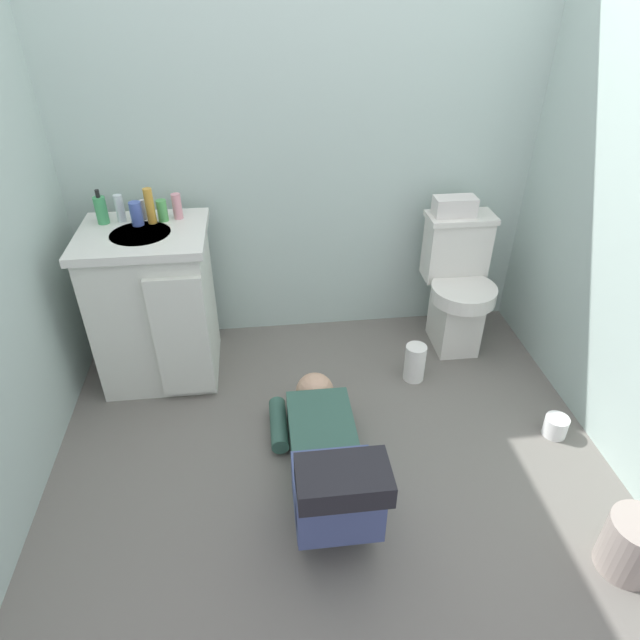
{
  "coord_description": "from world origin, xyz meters",
  "views": [
    {
      "loc": [
        -0.25,
        -1.77,
        1.9
      ],
      "look_at": [
        0.01,
        0.38,
        0.45
      ],
      "focal_mm": 30.79,
      "sensor_mm": 36.0,
      "label": 1
    }
  ],
  "objects_px": {
    "bottle_green": "(162,211)",
    "person_plumber": "(327,459)",
    "tissue_box": "(455,206)",
    "soap_dispenser": "(101,210)",
    "vanity_cabinet": "(156,305)",
    "toilet": "(457,286)",
    "faucet": "(143,210)",
    "bottle_clear": "(120,208)",
    "bottle_blue": "(136,214)",
    "bottle_amber": "(150,206)",
    "bottle_pink": "(177,206)",
    "paper_towel_roll": "(415,363)",
    "toilet_paper_roll": "(556,426)",
    "trash_can": "(632,545)"
  },
  "relations": [
    {
      "from": "person_plumber",
      "to": "vanity_cabinet",
      "type": "bearing_deg",
      "value": 130.38
    },
    {
      "from": "faucet",
      "to": "bottle_green",
      "type": "distance_m",
      "value": 0.1
    },
    {
      "from": "faucet",
      "to": "bottle_pink",
      "type": "bearing_deg",
      "value": -0.33
    },
    {
      "from": "person_plumber",
      "to": "bottle_amber",
      "type": "distance_m",
      "value": 1.43
    },
    {
      "from": "faucet",
      "to": "bottle_amber",
      "type": "xyz_separation_m",
      "value": [
        0.04,
        -0.05,
        0.04
      ]
    },
    {
      "from": "person_plumber",
      "to": "tissue_box",
      "type": "height_order",
      "value": "tissue_box"
    },
    {
      "from": "faucet",
      "to": "soap_dispenser",
      "type": "distance_m",
      "value": 0.19
    },
    {
      "from": "tissue_box",
      "to": "bottle_pink",
      "type": "distance_m",
      "value": 1.42
    },
    {
      "from": "vanity_cabinet",
      "to": "bottle_green",
      "type": "bearing_deg",
      "value": 53.46
    },
    {
      "from": "faucet",
      "to": "bottle_amber",
      "type": "relative_size",
      "value": 0.58
    },
    {
      "from": "toilet",
      "to": "tissue_box",
      "type": "xyz_separation_m",
      "value": [
        -0.04,
        0.09,
        0.43
      ]
    },
    {
      "from": "faucet",
      "to": "person_plumber",
      "type": "xyz_separation_m",
      "value": [
        0.77,
        -1.04,
        -0.69
      ]
    },
    {
      "from": "tissue_box",
      "to": "soap_dispenser",
      "type": "relative_size",
      "value": 1.33
    },
    {
      "from": "toilet",
      "to": "bottle_blue",
      "type": "height_order",
      "value": "bottle_blue"
    },
    {
      "from": "vanity_cabinet",
      "to": "soap_dispenser",
      "type": "relative_size",
      "value": 4.94
    },
    {
      "from": "toilet",
      "to": "trash_can",
      "type": "xyz_separation_m",
      "value": [
        0.2,
        -1.47,
        -0.25
      ]
    },
    {
      "from": "bottle_blue",
      "to": "bottle_green",
      "type": "relative_size",
      "value": 1.09
    },
    {
      "from": "person_plumber",
      "to": "trash_can",
      "type": "xyz_separation_m",
      "value": [
        1.05,
        -0.48,
        -0.05
      ]
    },
    {
      "from": "vanity_cabinet",
      "to": "soap_dispenser",
      "type": "distance_m",
      "value": 0.52
    },
    {
      "from": "bottle_blue",
      "to": "paper_towel_roll",
      "type": "xyz_separation_m",
      "value": [
        1.34,
        -0.31,
        -0.77
      ]
    },
    {
      "from": "soap_dispenser",
      "to": "bottle_green",
      "type": "bearing_deg",
      "value": -1.01
    },
    {
      "from": "bottle_amber",
      "to": "bottle_blue",
      "type": "bearing_deg",
      "value": -166.37
    },
    {
      "from": "bottle_blue",
      "to": "bottle_green",
      "type": "height_order",
      "value": "bottle_blue"
    },
    {
      "from": "trash_can",
      "to": "paper_towel_roll",
      "type": "relative_size",
      "value": 1.17
    },
    {
      "from": "bottle_clear",
      "to": "bottle_green",
      "type": "bearing_deg",
      "value": -5.39
    },
    {
      "from": "bottle_clear",
      "to": "bottle_blue",
      "type": "relative_size",
      "value": 1.15
    },
    {
      "from": "soap_dispenser",
      "to": "bottle_clear",
      "type": "xyz_separation_m",
      "value": [
        0.08,
        0.01,
        -0.0
      ]
    },
    {
      "from": "soap_dispenser",
      "to": "toilet_paper_roll",
      "type": "relative_size",
      "value": 1.51
    },
    {
      "from": "faucet",
      "to": "bottle_green",
      "type": "relative_size",
      "value": 0.97
    },
    {
      "from": "tissue_box",
      "to": "paper_towel_roll",
      "type": "xyz_separation_m",
      "value": [
        -0.25,
        -0.41,
        -0.7
      ]
    },
    {
      "from": "paper_towel_roll",
      "to": "bottle_green",
      "type": "bearing_deg",
      "value": 164.07
    },
    {
      "from": "paper_towel_roll",
      "to": "soap_dispenser",
      "type": "bearing_deg",
      "value": 166.76
    },
    {
      "from": "bottle_clear",
      "to": "tissue_box",
      "type": "bearing_deg",
      "value": 1.38
    },
    {
      "from": "bottle_amber",
      "to": "person_plumber",
      "type": "bearing_deg",
      "value": -54.06
    },
    {
      "from": "bottle_amber",
      "to": "paper_towel_roll",
      "type": "bearing_deg",
      "value": -14.49
    },
    {
      "from": "bottle_clear",
      "to": "bottle_blue",
      "type": "distance_m",
      "value": 0.1
    },
    {
      "from": "bottle_blue",
      "to": "trash_can",
      "type": "xyz_separation_m",
      "value": [
        1.84,
        -1.47,
        -0.75
      ]
    },
    {
      "from": "toilet",
      "to": "faucet",
      "type": "xyz_separation_m",
      "value": [
        -1.62,
        0.06,
        0.5
      ]
    },
    {
      "from": "vanity_cabinet",
      "to": "bottle_clear",
      "type": "height_order",
      "value": "bottle_clear"
    },
    {
      "from": "tissue_box",
      "to": "bottle_green",
      "type": "bearing_deg",
      "value": -177.71
    },
    {
      "from": "vanity_cabinet",
      "to": "paper_towel_roll",
      "type": "relative_size",
      "value": 3.93
    },
    {
      "from": "bottle_clear",
      "to": "paper_towel_roll",
      "type": "distance_m",
      "value": 1.67
    },
    {
      "from": "bottle_pink",
      "to": "trash_can",
      "type": "xyz_separation_m",
      "value": [
        1.66,
        -1.53,
        -0.76
      ]
    },
    {
      "from": "faucet",
      "to": "person_plumber",
      "type": "height_order",
      "value": "faucet"
    },
    {
      "from": "vanity_cabinet",
      "to": "bottle_green",
      "type": "distance_m",
      "value": 0.48
    },
    {
      "from": "toilet",
      "to": "bottle_blue",
      "type": "bearing_deg",
      "value": -179.83
    },
    {
      "from": "bottle_amber",
      "to": "toilet_paper_roll",
      "type": "height_order",
      "value": "bottle_amber"
    },
    {
      "from": "bottle_amber",
      "to": "toilet",
      "type": "bearing_deg",
      "value": -0.4
    },
    {
      "from": "tissue_box",
      "to": "soap_dispenser",
      "type": "bearing_deg",
      "value": -178.24
    },
    {
      "from": "bottle_green",
      "to": "person_plumber",
      "type": "bearing_deg",
      "value": -56.52
    }
  ]
}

